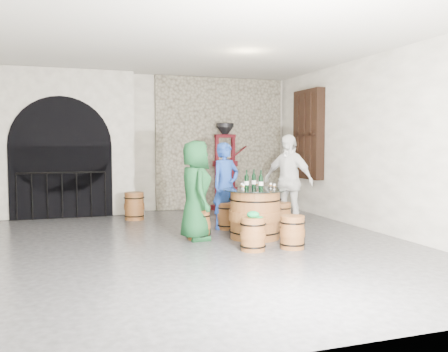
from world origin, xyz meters
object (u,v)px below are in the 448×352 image
object	(u,v)px
barrel_table	(255,214)
person_green	(196,190)
person_white	(288,181)
side_barrel	(134,206)
barrel_stool_right	(281,216)
wine_bottle_center	(261,182)
barrel_stool_far	(228,216)
corking_press	(225,160)
barrel_stool_left	(199,225)
wine_bottle_right	(254,180)
person_blue	(226,186)
barrel_stool_near_right	(292,232)
wine_bottle_left	(247,181)
barrel_stool_near_left	(253,234)

from	to	relation	value
barrel_table	person_green	size ratio (longest dim) A/B	0.66
person_green	person_white	distance (m)	2.04
side_barrel	barrel_stool_right	bearing A→B (deg)	-39.75
person_green	wine_bottle_center	world-z (taller)	person_green
barrel_stool_far	corking_press	bearing A→B (deg)	72.39
side_barrel	wine_bottle_center	bearing A→B (deg)	-57.49
barrel_stool_left	wine_bottle_center	size ratio (longest dim) A/B	1.55
barrel_stool_far	wine_bottle_right	world-z (taller)	wine_bottle_right
barrel_table	wine_bottle_right	xyz separation A→B (m)	(0.05, 0.19, 0.55)
barrel_stool_far	wine_bottle_center	size ratio (longest dim) A/B	1.55
barrel_stool_far	person_blue	distance (m)	0.56
person_blue	wine_bottle_right	xyz separation A→B (m)	(0.23, -0.82, 0.15)
wine_bottle_center	side_barrel	world-z (taller)	wine_bottle_center
barrel_stool_near_right	corking_press	world-z (taller)	corking_press
wine_bottle_center	wine_bottle_right	xyz separation A→B (m)	(-0.00, 0.30, 0.00)
barrel_stool_right	wine_bottle_left	distance (m)	1.24
barrel_stool_left	person_blue	distance (m)	1.26
barrel_stool_right	wine_bottle_right	bearing A→B (deg)	-151.04
barrel_stool_far	side_barrel	bearing A→B (deg)	132.19
person_white	wine_bottle_center	bearing A→B (deg)	-79.89
barrel_stool_left	corking_press	xyz separation A→B (m)	(1.54, 3.20, 0.96)
person_white	wine_bottle_left	distance (m)	1.29
person_blue	person_white	size ratio (longest dim) A/B	0.91
barrel_table	person_blue	bearing A→B (deg)	100.09
person_green	person_white	xyz separation A→B (m)	(1.96, 0.56, 0.06)
barrel_stool_left	wine_bottle_left	size ratio (longest dim) A/B	1.55
barrel_table	corking_press	distance (m)	3.52
barrel_stool_left	side_barrel	xyz separation A→B (m)	(-0.74, 2.42, 0.04)
wine_bottle_left	side_barrel	bearing A→B (deg)	121.49
wine_bottle_right	barrel_stool_near_left	bearing A→B (deg)	-112.65
barrel_stool_far	person_blue	bearing A→B (deg)	100.09
barrel_stool_near_left	wine_bottle_left	xyz separation A→B (m)	(0.26, 0.94, 0.71)
barrel_stool_near_left	corking_press	xyz separation A→B (m)	(1.00, 4.24, 0.96)
corking_press	wine_bottle_center	bearing A→B (deg)	-106.56
barrel_table	barrel_stool_right	size ratio (longest dim) A/B	2.15
barrel_table	barrel_stool_near_right	xyz separation A→B (m)	(0.24, -0.92, -0.16)
wine_bottle_right	side_barrel	size ratio (longest dim) A/B	0.56
barrel_stool_near_left	side_barrel	size ratio (longest dim) A/B	0.88
barrel_stool_near_left	wine_bottle_left	world-z (taller)	wine_bottle_left
person_blue	person_white	distance (m)	1.19
wine_bottle_left	wine_bottle_right	size ratio (longest dim) A/B	1.00
wine_bottle_center	side_barrel	xyz separation A→B (m)	(-1.73, 2.71, -0.68)
person_green	wine_bottle_center	xyz separation A→B (m)	(1.04, -0.30, 0.14)
wine_bottle_left	wine_bottle_right	xyz separation A→B (m)	(0.18, 0.11, 0.00)
person_green	person_blue	bearing A→B (deg)	-43.81
barrel_table	person_white	size ratio (longest dim) A/B	0.61
barrel_stool_left	barrel_stool_far	bearing A→B (deg)	44.66
corking_press	barrel_stool_left	bearing A→B (deg)	-123.34
person_white	wine_bottle_center	xyz separation A→B (m)	(-0.92, -0.86, 0.08)
barrel_stool_near_right	side_barrel	xyz separation A→B (m)	(-1.91, 3.52, 0.04)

